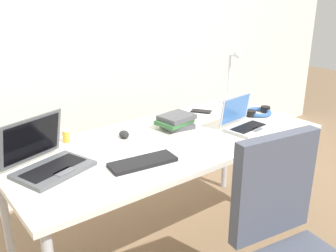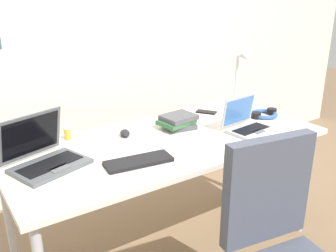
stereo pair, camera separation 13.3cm
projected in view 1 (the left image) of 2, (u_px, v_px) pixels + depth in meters
The scene contains 12 objects.
ground_plane at pixel (168, 247), 2.36m from camera, with size 12.00×12.00×0.00m, color #7A6047.
wall_back at pixel (76, 23), 2.73m from camera, with size 6.00×0.13×2.60m.
desk at pixel (168, 149), 2.13m from camera, with size 1.80×0.80×0.74m.
desk_lamp at pixel (232, 77), 2.70m from camera, with size 0.12×0.18×0.40m.
laptop_back_right at pixel (244, 122), 2.25m from camera, with size 0.29×0.24×0.20m.
laptop_by_keyboard at pixel (47, 160), 1.74m from camera, with size 0.40×0.37×0.24m.
external_keyboard at pixel (143, 162), 1.81m from camera, with size 0.33×0.12×0.02m, color black.
computer_mouse at pixel (124, 134), 2.14m from camera, with size 0.06×0.10×0.03m, color black.
cell_phone at pixel (201, 111), 2.57m from camera, with size 0.06×0.14×0.01m, color black.
headphones at pixel (258, 112), 2.52m from camera, with size 0.21×0.18×0.04m.
pill_bottle at pixel (66, 135), 2.06m from camera, with size 0.04×0.04×0.08m.
book_stack at pixel (176, 121), 2.26m from camera, with size 0.23×0.19×0.08m.
Camera 1 is at (-1.19, -1.55, 1.54)m, focal length 39.95 mm.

